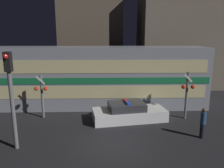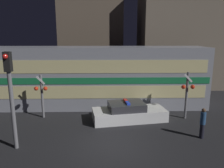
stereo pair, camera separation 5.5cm
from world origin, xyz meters
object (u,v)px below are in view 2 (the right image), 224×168
Objects in this scene: train at (97,77)px; traffic_light_corner at (11,92)px; pedestrian at (203,123)px; crossing_signal_near at (187,92)px; police_car at (129,113)px.

train is 7.71m from traffic_light_corner.
traffic_light_corner is at bearing -174.84° from pedestrian.
crossing_signal_near is at bearing 20.89° from traffic_light_corner.
pedestrian is 0.54× the size of crossing_signal_near.
train is 3.49× the size of traffic_light_corner.
traffic_light_corner is (-9.64, -3.68, 1.06)m from crossing_signal_near.
pedestrian is 2.97m from crossing_signal_near.
pedestrian is (3.67, -2.67, 0.37)m from police_car.
pedestrian is at bearing -45.30° from train.
train is at bearing 152.74° from crossing_signal_near.
traffic_light_corner reaches higher than pedestrian.
police_car is at bearing -177.76° from crossing_signal_near.
police_car is 4.56m from pedestrian.
pedestrian is at bearing -45.38° from police_car.
traffic_light_corner is at bearing -118.95° from train.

